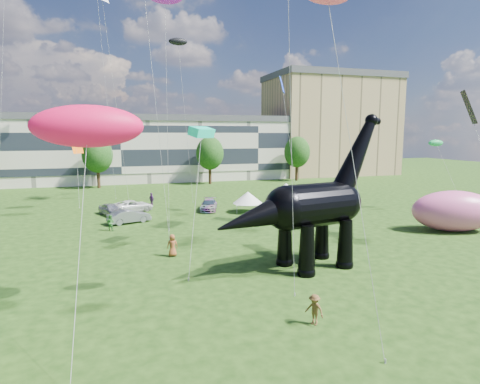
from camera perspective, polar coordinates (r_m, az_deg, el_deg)
name	(u,v)px	position (r m, az deg, el deg)	size (l,w,h in m)	color
ground	(281,294)	(24.66, 5.87, -14.18)	(220.00, 220.00, 0.00)	#16330C
terrace_row	(121,151)	(82.99, -16.63, 5.56)	(78.00, 11.00, 12.00)	beige
apartment_block	(329,127)	(98.96, 12.58, 8.98)	(28.00, 18.00, 22.00)	tan
tree_mid_left	(97,152)	(74.04, -19.64, 5.37)	(5.20, 5.20, 9.44)	#382314
tree_mid_right	(210,151)	(75.93, -4.32, 5.88)	(5.20, 5.20, 9.44)	#382314
tree_far_right	(297,150)	(81.88, 8.12, 6.00)	(5.20, 5.20, 9.44)	#382314
dinosaur_sculpture	(309,208)	(28.34, 9.78, -2.30)	(13.86, 5.06, 11.29)	black
car_silver	(111,209)	(49.07, -17.90, -2.36)	(1.65, 4.11, 1.40)	#A8A8AD
car_grey	(129,216)	(44.24, -15.50, -3.34)	(1.55, 4.45, 1.46)	gray
car_white	(133,206)	(50.74, -15.02, -1.91)	(2.29, 4.96, 1.38)	silver
car_dark	(209,205)	(49.74, -4.46, -1.86)	(1.92, 4.73, 1.37)	#595960
gazebo_near	(248,198)	(48.37, 1.12, -0.82)	(4.48, 4.48, 2.52)	white
gazebo_far	(286,189)	(55.85, 6.56, 0.45)	(4.85, 4.85, 2.66)	white
inflatable_pink	(454,211)	(44.09, 28.14, -2.40)	(7.97, 3.98, 3.98)	pink
visitors	(191,222)	(39.46, -6.95, -4.29)	(49.46, 36.84, 1.89)	black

